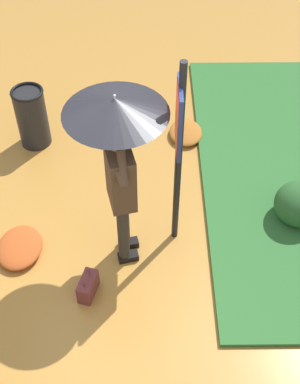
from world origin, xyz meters
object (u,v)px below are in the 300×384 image
(person_with_umbrella, at_px, (118,143))
(info_sign_post, at_px, (179,140))
(trash_bin, at_px, (32,117))
(handbag, at_px, (88,286))

(person_with_umbrella, relative_size, info_sign_post, 0.89)
(info_sign_post, bearing_deg, trash_bin, 47.76)
(handbag, xyz_separation_m, trash_bin, (2.38, 0.87, 0.29))
(info_sign_post, distance_m, handbag, 1.78)
(person_with_umbrella, distance_m, trash_bin, 2.44)
(info_sign_post, bearing_deg, handbag, 129.78)
(trash_bin, bearing_deg, info_sign_post, -132.24)
(info_sign_post, distance_m, trash_bin, 2.62)
(info_sign_post, bearing_deg, person_with_umbrella, 105.85)
(person_with_umbrella, xyz_separation_m, handbag, (-0.60, 0.35, -1.42))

